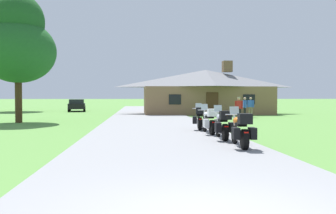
{
  "coord_description": "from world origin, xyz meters",
  "views": [
    {
      "loc": [
        -0.97,
        -4.5,
        1.7
      ],
      "look_at": [
        0.78,
        16.44,
        1.1
      ],
      "focal_mm": 38.37,
      "sensor_mm": 36.0,
      "label": 1
    }
  ],
  "objects_px": {
    "tree_left_far": "(16,55)",
    "parked_black_suv_far_left": "(77,105)",
    "motorcycle_orange_nearest_to_camera": "(241,131)",
    "motorcycle_silver_second_in_row": "(223,125)",
    "motorcycle_white_third_in_row": "(210,121)",
    "motorcycle_white_farthest_in_row": "(200,118)",
    "bystander_blue_shirt_beside_signpost": "(245,107)",
    "tree_left_near": "(18,43)",
    "bystander_red_shirt_by_tree": "(239,107)",
    "bystander_blue_shirt_near_lodge": "(251,106)"
  },
  "relations": [
    {
      "from": "bystander_red_shirt_by_tree",
      "to": "bystander_blue_shirt_near_lodge",
      "type": "bearing_deg",
      "value": 73.35
    },
    {
      "from": "bystander_blue_shirt_beside_signpost",
      "to": "tree_left_far",
      "type": "relative_size",
      "value": 0.16
    },
    {
      "from": "motorcycle_white_third_in_row",
      "to": "motorcycle_white_farthest_in_row",
      "type": "xyz_separation_m",
      "value": [
        -0.08,
        2.15,
        0.0
      ]
    },
    {
      "from": "motorcycle_silver_second_in_row",
      "to": "motorcycle_white_third_in_row",
      "type": "distance_m",
      "value": 2.15
    },
    {
      "from": "bystander_blue_shirt_near_lodge",
      "to": "parked_black_suv_far_left",
      "type": "height_order",
      "value": "bystander_blue_shirt_near_lodge"
    },
    {
      "from": "motorcycle_white_third_in_row",
      "to": "motorcycle_white_farthest_in_row",
      "type": "relative_size",
      "value": 1.0
    },
    {
      "from": "parked_black_suv_far_left",
      "to": "bystander_blue_shirt_beside_signpost",
      "type": "bearing_deg",
      "value": -52.17
    },
    {
      "from": "bystander_blue_shirt_near_lodge",
      "to": "motorcycle_orange_nearest_to_camera",
      "type": "bearing_deg",
      "value": -78.91
    },
    {
      "from": "motorcycle_white_third_in_row",
      "to": "bystander_red_shirt_by_tree",
      "type": "distance_m",
      "value": 10.04
    },
    {
      "from": "tree_left_near",
      "to": "parked_black_suv_far_left",
      "type": "distance_m",
      "value": 18.59
    },
    {
      "from": "tree_left_far",
      "to": "parked_black_suv_far_left",
      "type": "relative_size",
      "value": 2.16
    },
    {
      "from": "motorcycle_white_farthest_in_row",
      "to": "bystander_blue_shirt_beside_signpost",
      "type": "bearing_deg",
      "value": 68.08
    },
    {
      "from": "motorcycle_silver_second_in_row",
      "to": "parked_black_suv_far_left",
      "type": "xyz_separation_m",
      "value": [
        -10.3,
        28.8,
        0.17
      ]
    },
    {
      "from": "motorcycle_orange_nearest_to_camera",
      "to": "bystander_blue_shirt_near_lodge",
      "type": "relative_size",
      "value": 1.25
    },
    {
      "from": "motorcycle_orange_nearest_to_camera",
      "to": "bystander_red_shirt_by_tree",
      "type": "xyz_separation_m",
      "value": [
        3.8,
        13.53,
        0.34
      ]
    },
    {
      "from": "motorcycle_white_farthest_in_row",
      "to": "motorcycle_silver_second_in_row",
      "type": "bearing_deg",
      "value": -81.16
    },
    {
      "from": "tree_left_near",
      "to": "bystander_red_shirt_by_tree",
      "type": "bearing_deg",
      "value": 2.32
    },
    {
      "from": "motorcycle_white_third_in_row",
      "to": "bystander_red_shirt_by_tree",
      "type": "xyz_separation_m",
      "value": [
        3.95,
        9.22,
        0.34
      ]
    },
    {
      "from": "motorcycle_white_farthest_in_row",
      "to": "bystander_red_shirt_by_tree",
      "type": "bearing_deg",
      "value": 67.13
    },
    {
      "from": "motorcycle_white_third_in_row",
      "to": "tree_left_near",
      "type": "relative_size",
      "value": 0.25
    },
    {
      "from": "motorcycle_orange_nearest_to_camera",
      "to": "bystander_blue_shirt_beside_signpost",
      "type": "height_order",
      "value": "bystander_blue_shirt_beside_signpost"
    },
    {
      "from": "motorcycle_orange_nearest_to_camera",
      "to": "tree_left_near",
      "type": "height_order",
      "value": "tree_left_near"
    },
    {
      "from": "motorcycle_orange_nearest_to_camera",
      "to": "bystander_red_shirt_by_tree",
      "type": "height_order",
      "value": "bystander_red_shirt_by_tree"
    },
    {
      "from": "bystander_blue_shirt_beside_signpost",
      "to": "bystander_red_shirt_by_tree",
      "type": "distance_m",
      "value": 2.67
    },
    {
      "from": "motorcycle_white_farthest_in_row",
      "to": "motorcycle_orange_nearest_to_camera",
      "type": "bearing_deg",
      "value": -81.13
    },
    {
      "from": "bystander_blue_shirt_near_lodge",
      "to": "tree_left_near",
      "type": "xyz_separation_m",
      "value": [
        -17.0,
        -4.44,
        4.3
      ]
    },
    {
      "from": "motorcycle_orange_nearest_to_camera",
      "to": "tree_left_far",
      "type": "xyz_separation_m",
      "value": [
        -17.4,
        31.85,
        5.94
      ]
    },
    {
      "from": "motorcycle_silver_second_in_row",
      "to": "parked_black_suv_far_left",
      "type": "bearing_deg",
      "value": 112.04
    },
    {
      "from": "motorcycle_white_third_in_row",
      "to": "motorcycle_white_farthest_in_row",
      "type": "distance_m",
      "value": 2.15
    },
    {
      "from": "motorcycle_white_third_in_row",
      "to": "bystander_blue_shirt_near_lodge",
      "type": "xyz_separation_m",
      "value": [
        6.04,
        13.06,
        0.32
      ]
    },
    {
      "from": "bystander_blue_shirt_near_lodge",
      "to": "bystander_blue_shirt_beside_signpost",
      "type": "relative_size",
      "value": 1.0
    },
    {
      "from": "tree_left_far",
      "to": "bystander_red_shirt_by_tree",
      "type": "bearing_deg",
      "value": -40.83
    },
    {
      "from": "parked_black_suv_far_left",
      "to": "tree_left_far",
      "type": "bearing_deg",
      "value": 165.07
    },
    {
      "from": "motorcycle_white_farthest_in_row",
      "to": "parked_black_suv_far_left",
      "type": "distance_m",
      "value": 26.52
    },
    {
      "from": "motorcycle_orange_nearest_to_camera",
      "to": "parked_black_suv_far_left",
      "type": "distance_m",
      "value": 32.66
    },
    {
      "from": "motorcycle_silver_second_in_row",
      "to": "motorcycle_white_farthest_in_row",
      "type": "relative_size",
      "value": 1.0
    },
    {
      "from": "motorcycle_white_third_in_row",
      "to": "bystander_blue_shirt_beside_signpost",
      "type": "distance_m",
      "value": 12.71
    },
    {
      "from": "bystander_blue_shirt_beside_signpost",
      "to": "tree_left_far",
      "type": "distance_m",
      "value": 28.01
    },
    {
      "from": "motorcycle_white_farthest_in_row",
      "to": "tree_left_near",
      "type": "distance_m",
      "value": 13.48
    },
    {
      "from": "motorcycle_orange_nearest_to_camera",
      "to": "tree_left_far",
      "type": "bearing_deg",
      "value": 121.84
    },
    {
      "from": "motorcycle_silver_second_in_row",
      "to": "tree_left_far",
      "type": "relative_size",
      "value": 0.2
    },
    {
      "from": "tree_left_far",
      "to": "parked_black_suv_far_left",
      "type": "bearing_deg",
      "value": -7.17
    },
    {
      "from": "motorcycle_white_farthest_in_row",
      "to": "bystander_blue_shirt_beside_signpost",
      "type": "distance_m",
      "value": 10.82
    },
    {
      "from": "bystander_blue_shirt_near_lodge",
      "to": "parked_black_suv_far_left",
      "type": "distance_m",
      "value": 21.2
    },
    {
      "from": "motorcycle_white_third_in_row",
      "to": "bystander_blue_shirt_beside_signpost",
      "type": "bearing_deg",
      "value": 63.76
    },
    {
      "from": "tree_left_far",
      "to": "bystander_blue_shirt_near_lodge",
      "type": "bearing_deg",
      "value": -31.88
    },
    {
      "from": "tree_left_far",
      "to": "parked_black_suv_far_left",
      "type": "distance_m",
      "value": 9.13
    },
    {
      "from": "motorcycle_silver_second_in_row",
      "to": "tree_left_near",
      "type": "height_order",
      "value": "tree_left_near"
    },
    {
      "from": "motorcycle_orange_nearest_to_camera",
      "to": "motorcycle_silver_second_in_row",
      "type": "height_order",
      "value": "same"
    },
    {
      "from": "motorcycle_white_third_in_row",
      "to": "tree_left_far",
      "type": "bearing_deg",
      "value": 119.57
    }
  ]
}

